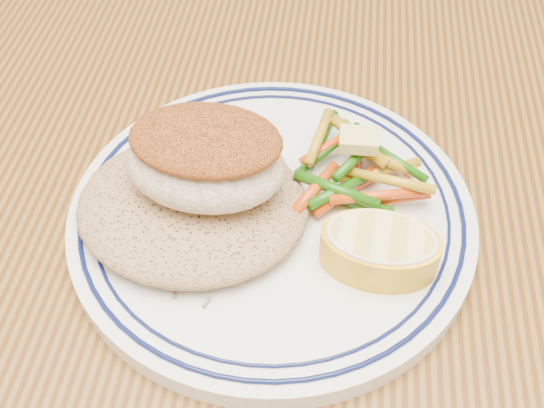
{
  "coord_description": "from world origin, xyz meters",
  "views": [
    {
      "loc": [
        0.06,
        -0.28,
        1.1
      ],
      "look_at": [
        0.02,
        0.01,
        0.77
      ],
      "focal_mm": 45.0,
      "sensor_mm": 36.0,
      "label": 1
    }
  ],
  "objects_px": {
    "dining_table": "(237,318)",
    "rice_pilaf": "(192,202)",
    "lemon_wedge": "(379,249)",
    "plate": "(272,215)",
    "vegetable_pile": "(355,168)",
    "fish_fillet": "(205,158)"
  },
  "relations": [
    {
      "from": "dining_table",
      "to": "rice_pilaf",
      "type": "bearing_deg",
      "value": 173.52
    },
    {
      "from": "dining_table",
      "to": "rice_pilaf",
      "type": "xyz_separation_m",
      "value": [
        -0.02,
        0.0,
        0.13
      ]
    },
    {
      "from": "rice_pilaf",
      "to": "lemon_wedge",
      "type": "relative_size",
      "value": 1.97
    },
    {
      "from": "dining_table",
      "to": "plate",
      "type": "height_order",
      "value": "plate"
    },
    {
      "from": "dining_table",
      "to": "vegetable_pile",
      "type": "height_order",
      "value": "vegetable_pile"
    },
    {
      "from": "rice_pilaf",
      "to": "fish_fillet",
      "type": "distance_m",
      "value": 0.03
    },
    {
      "from": "fish_fillet",
      "to": "plate",
      "type": "bearing_deg",
      "value": 7.43
    },
    {
      "from": "plate",
      "to": "fish_fillet",
      "type": "xyz_separation_m",
      "value": [
        -0.04,
        -0.01,
        0.05
      ]
    },
    {
      "from": "rice_pilaf",
      "to": "vegetable_pile",
      "type": "relative_size",
      "value": 1.47
    },
    {
      "from": "rice_pilaf",
      "to": "plate",
      "type": "bearing_deg",
      "value": 13.91
    },
    {
      "from": "plate",
      "to": "lemon_wedge",
      "type": "distance_m",
      "value": 0.08
    },
    {
      "from": "plate",
      "to": "vegetable_pile",
      "type": "bearing_deg",
      "value": 30.26
    },
    {
      "from": "lemon_wedge",
      "to": "fish_fillet",
      "type": "bearing_deg",
      "value": 163.74
    },
    {
      "from": "rice_pilaf",
      "to": "vegetable_pile",
      "type": "xyz_separation_m",
      "value": [
        0.1,
        0.04,
        -0.0
      ]
    },
    {
      "from": "dining_table",
      "to": "vegetable_pile",
      "type": "bearing_deg",
      "value": 30.41
    },
    {
      "from": "dining_table",
      "to": "plate",
      "type": "distance_m",
      "value": 0.11
    },
    {
      "from": "plate",
      "to": "lemon_wedge",
      "type": "bearing_deg",
      "value": -28.22
    },
    {
      "from": "rice_pilaf",
      "to": "fish_fillet",
      "type": "height_order",
      "value": "fish_fillet"
    },
    {
      "from": "fish_fillet",
      "to": "dining_table",
      "type": "bearing_deg",
      "value": -33.59
    },
    {
      "from": "dining_table",
      "to": "vegetable_pile",
      "type": "distance_m",
      "value": 0.15
    },
    {
      "from": "dining_table",
      "to": "lemon_wedge",
      "type": "bearing_deg",
      "value": -13.14
    },
    {
      "from": "dining_table",
      "to": "lemon_wedge",
      "type": "height_order",
      "value": "lemon_wedge"
    }
  ]
}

